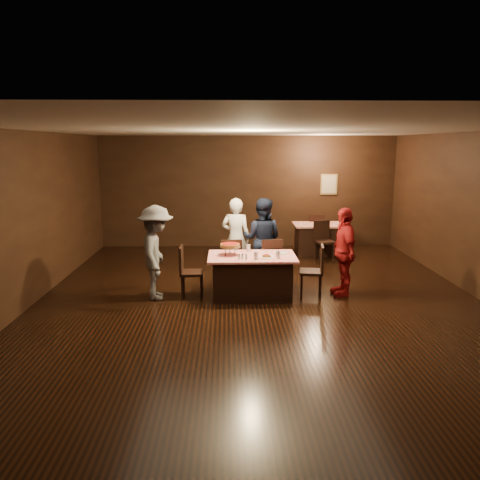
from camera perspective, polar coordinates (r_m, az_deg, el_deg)
name	(u,v)px	position (r m, az deg, el deg)	size (l,w,h in m)	color
room	(262,183)	(7.76, 2.69, 6.96)	(10.00, 10.04, 3.02)	black
main_table	(252,276)	(8.64, 1.45, -4.39)	(1.60, 1.00, 0.77)	red
back_table	(319,239)	(12.19, 9.58, 0.16)	(1.30, 0.90, 0.77)	red
chair_far_left	(230,261)	(9.33, -1.25, -2.61)	(0.42, 0.42, 0.95)	black
chair_far_right	(270,261)	(9.37, 3.65, -2.58)	(0.42, 0.42, 0.95)	black
chair_end_left	(192,272)	(8.63, -5.88, -3.85)	(0.42, 0.42, 0.95)	black
chair_end_right	(311,271)	(8.75, 8.68, -3.72)	(0.42, 0.42, 0.95)	black
chair_back_near	(324,241)	(11.50, 10.25, -0.09)	(0.42, 0.42, 0.95)	black
chair_back_far	(315,231)	(12.75, 9.08, 1.08)	(0.42, 0.42, 0.95)	black
diner_white_jacket	(236,238)	(9.81, -0.52, 0.28)	(0.61, 0.40, 1.68)	white
diner_navy_hoodie	(262,239)	(9.64, 2.72, 0.11)	(0.82, 0.64, 1.70)	#141B32
diner_grey_knit	(156,253)	(8.54, -10.16, -1.53)	(1.10, 0.63, 1.71)	slate
diner_red_shirt	(344,252)	(8.83, 12.53, -1.40)	(0.96, 0.40, 1.64)	#AC171B
pizza_stand	(230,245)	(8.54, -1.23, -0.66)	(0.38, 0.38, 0.22)	black
plate_with_slice	(266,256)	(8.38, 3.23, -2.01)	(0.25, 0.25, 0.06)	white
plate_empty	(281,253)	(8.74, 5.01, -1.60)	(0.25, 0.25, 0.01)	white
glass_front_left	(256,256)	(8.24, 1.92, -1.91)	(0.08, 0.08, 0.14)	silver
glass_front_right	(278,255)	(8.32, 4.65, -1.81)	(0.08, 0.08, 0.14)	silver
glass_back	(248,248)	(8.82, 1.03, -1.01)	(0.08, 0.08, 0.14)	silver
condiments	(243,257)	(8.25, 0.32, -2.04)	(0.17, 0.10, 0.09)	silver
napkin_center	(268,255)	(8.57, 3.46, -1.87)	(0.16, 0.16, 0.01)	white
napkin_left	(244,256)	(8.49, 0.47, -1.97)	(0.16, 0.16, 0.01)	white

